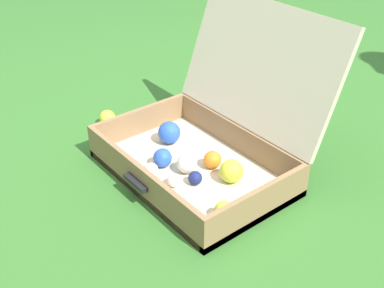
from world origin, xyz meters
TOP-DOWN VIEW (x-y plane):
  - ground_plane at (0.00, 0.00)m, footprint 16.00×16.00m
  - open_suitcase at (0.09, 0.05)m, footprint 0.65×0.62m
  - stray_ball_on_grass at (-0.39, -0.08)m, footprint 0.07×0.07m

SIDE VIEW (x-z plane):
  - ground_plane at x=0.00m, z-range 0.00..0.00m
  - stray_ball_on_grass at x=-0.39m, z-range 0.00..0.07m
  - open_suitcase at x=0.09m, z-range -0.15..0.39m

